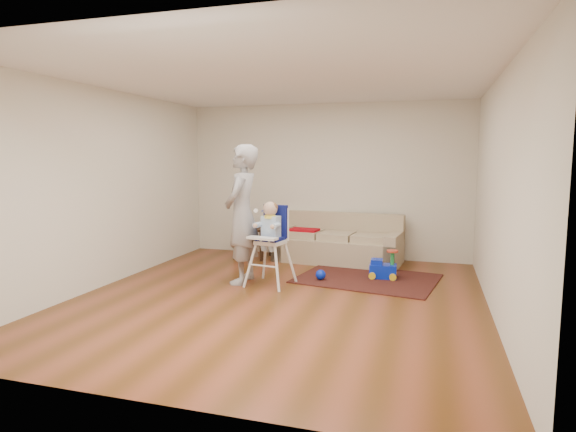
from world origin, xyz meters
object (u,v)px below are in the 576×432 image
(side_table, at_px, (253,242))
(toy_ball, at_px, (321,275))
(adult, at_px, (242,214))
(high_chair, at_px, (270,245))
(sofa, at_px, (338,238))
(ride_on_toy, at_px, (383,264))

(side_table, height_order, toy_ball, side_table)
(toy_ball, xyz_separation_m, adult, (-1.04, -0.39, 0.88))
(adult, bearing_deg, toy_ball, 108.13)
(adult, bearing_deg, high_chair, 84.38)
(sofa, relative_size, adult, 1.12)
(ride_on_toy, height_order, adult, adult)
(side_table, height_order, high_chair, high_chair)
(ride_on_toy, distance_m, adult, 2.17)
(sofa, relative_size, toy_ball, 14.93)
(ride_on_toy, relative_size, toy_ball, 2.88)
(side_table, xyz_separation_m, toy_ball, (1.50, -1.24, -0.18))
(sofa, distance_m, toy_ball, 1.34)
(sofa, distance_m, side_table, 1.50)
(side_table, xyz_separation_m, adult, (0.46, -1.63, 0.70))
(toy_ball, xyz_separation_m, high_chair, (-0.62, -0.42, 0.48))
(side_table, distance_m, toy_ball, 1.96)
(high_chair, bearing_deg, side_table, 127.48)
(sofa, xyz_separation_m, adult, (-1.04, -1.70, 0.57))
(ride_on_toy, xyz_separation_m, adult, (-1.89, -0.77, 0.75))
(sofa, xyz_separation_m, side_table, (-1.50, -0.07, -0.14))
(side_table, relative_size, toy_ball, 3.71)
(toy_ball, distance_m, high_chair, 0.89)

